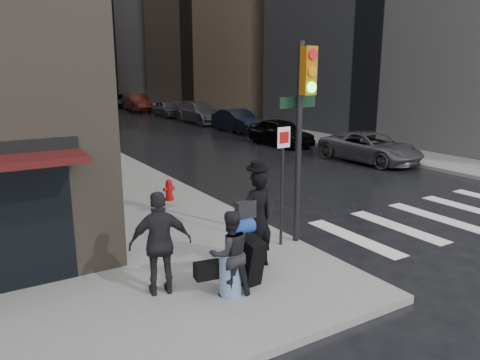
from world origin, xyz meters
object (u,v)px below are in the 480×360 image
object	(u,v)px
parked_car_1	(281,132)
parked_car_4	(167,108)
parked_car_0	(370,147)
parked_car_3	(200,113)
man_jeans	(230,253)
traffic_light	(301,117)
parked_car_5	(137,103)
parked_car_6	(119,101)
parked_car_2	(238,121)
man_overcoat	(255,225)
fire_hydrant	(169,191)
man_greycoat	(161,243)

from	to	relation	value
parked_car_1	parked_car_4	world-z (taller)	parked_car_1
parked_car_0	parked_car_3	size ratio (longest dim) A/B	0.88
man_jeans	parked_car_4	distance (m)	33.52
traffic_light	parked_car_5	distance (m)	36.83
parked_car_0	parked_car_6	distance (m)	35.08
parked_car_1	parked_car_2	world-z (taller)	parked_car_2
man_overcoat	parked_car_3	distance (m)	27.24
parked_car_0	parked_car_4	bearing A→B (deg)	84.11
fire_hydrant	parked_car_0	size ratio (longest dim) A/B	0.14
man_jeans	parked_car_6	size ratio (longest dim) A/B	0.32
traffic_light	parked_car_1	distance (m)	15.20
parked_car_5	parked_car_6	world-z (taller)	parked_car_5
parked_car_0	traffic_light	bearing A→B (deg)	-150.72
man_overcoat	traffic_light	xyz separation A→B (m)	(1.71, 0.76, 2.00)
parked_car_0	parked_car_5	distance (m)	29.24
man_greycoat	fire_hydrant	distance (m)	6.24
parked_car_0	parked_car_6	world-z (taller)	parked_car_6
traffic_light	parked_car_1	world-z (taller)	traffic_light
traffic_light	parked_car_2	bearing A→B (deg)	60.39
man_overcoat	parked_car_3	size ratio (longest dim) A/B	0.42
parked_car_4	parked_car_1	bearing A→B (deg)	-91.28
parked_car_0	parked_car_6	xyz separation A→B (m)	(-0.52, 35.08, 0.04)
fire_hydrant	parked_car_5	world-z (taller)	parked_car_5
traffic_light	fire_hydrant	size ratio (longest dim) A/B	6.97
man_greycoat	parked_car_5	world-z (taller)	man_greycoat
man_jeans	man_greycoat	bearing A→B (deg)	-26.48
parked_car_2	parked_car_6	xyz separation A→B (m)	(-0.62, 23.39, -0.03)
parked_car_4	man_greycoat	bearing A→B (deg)	-111.87
man_greycoat	fire_hydrant	xyz separation A→B (m)	(2.55, 5.65, -0.67)
man_overcoat	traffic_light	distance (m)	2.74
man_greycoat	fire_hydrant	bearing A→B (deg)	-99.95
man_overcoat	man_jeans	world-z (taller)	man_overcoat
fire_hydrant	parked_car_5	size ratio (longest dim) A/B	0.13
parked_car_1	parked_car_3	world-z (taller)	parked_car_3
man_overcoat	man_greycoat	size ratio (longest dim) A/B	1.18
fire_hydrant	parked_car_3	world-z (taller)	parked_car_3
man_overcoat	man_greycoat	xyz separation A→B (m)	(-1.99, 0.04, 0.01)
traffic_light	parked_car_6	xyz separation A→B (m)	(8.74, 41.57, -2.40)
man_overcoat	man_jeans	size ratio (longest dim) A/B	1.42
man_greycoat	man_jeans	bearing A→B (deg)	159.67
parked_car_3	fire_hydrant	bearing A→B (deg)	-122.31
traffic_light	fire_hydrant	xyz separation A→B (m)	(-1.15, 4.93, -2.66)
traffic_light	parked_car_4	xyz separation A→B (m)	(9.31, 29.87, -2.41)
man_jeans	parked_car_2	distance (m)	23.01
parked_car_3	parked_car_6	xyz separation A→B (m)	(-0.84, 17.54, -0.09)
parked_car_2	parked_car_4	bearing A→B (deg)	89.28
parked_car_3	parked_car_2	bearing A→B (deg)	-95.19
man_jeans	parked_car_3	distance (m)	28.25
parked_car_0	parked_car_2	distance (m)	11.69
fire_hydrant	traffic_light	bearing A→B (deg)	-76.86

